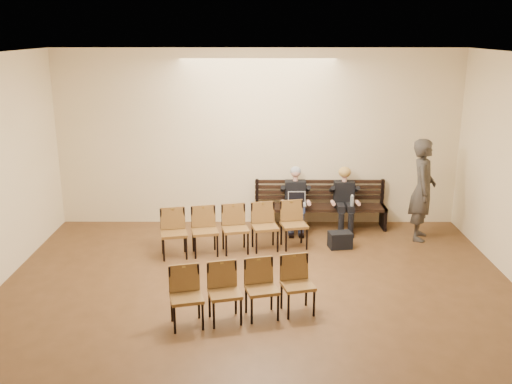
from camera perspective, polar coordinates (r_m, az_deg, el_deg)
ground at (r=7.25m, az=0.21°, el=-15.95°), size 10.00×10.00×0.00m
room_walls at (r=7.06m, az=0.22°, el=5.38°), size 8.02×10.01×3.51m
bench at (r=11.46m, az=6.42°, el=-2.49°), size 2.60×0.90×0.45m
seated_man at (r=11.19m, az=3.96°, el=-0.88°), size 0.50×0.69×1.20m
seated_woman at (r=11.30m, az=8.82°, el=-1.04°), size 0.49×0.67×1.13m
laptop at (r=10.99m, az=4.13°, el=-1.35°), size 0.37×0.31×0.25m
water_bottle at (r=11.07m, az=9.56°, el=-1.43°), size 0.08×0.08×0.23m
bag at (r=10.50m, az=8.40°, el=-4.76°), size 0.44×0.34×0.30m
passerby at (r=11.00m, az=16.38°, el=0.94°), size 0.74×0.92×2.21m
chair_row_front at (r=10.11m, az=-2.09°, el=-3.75°), size 2.64×1.00×0.85m
chair_row_back at (r=7.85m, az=-1.26°, el=-9.94°), size 2.02×0.92×0.81m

